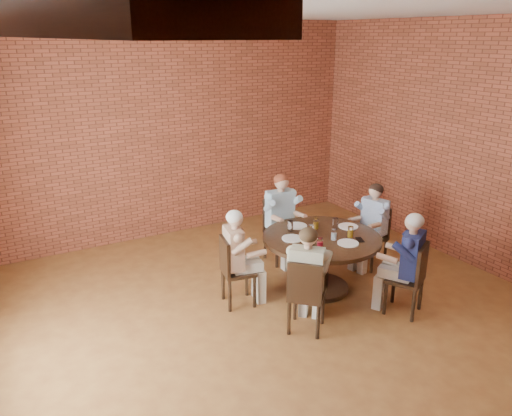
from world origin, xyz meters
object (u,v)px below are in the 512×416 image
chair_d (306,293)px  smartphone (360,240)px  dining_table (321,252)px  chair_a (374,234)px  diner_a (372,226)px  diner_e (406,264)px  chair_e (412,276)px  diner_d (307,280)px  chair_b (279,227)px  diner_b (282,219)px  diner_c (238,258)px  chair_c (233,269)px

chair_d → smartphone: 1.18m
dining_table → chair_a: (1.11, 0.23, -0.05)m
dining_table → diner_a: diner_a is taller
dining_table → smartphone: smartphone is taller
dining_table → chair_d: (-0.75, -0.72, -0.04)m
dining_table → chair_a: bearing=11.6°
dining_table → diner_e: (0.52, -0.94, 0.10)m
chair_e → diner_d: bearing=-44.1°
chair_a → diner_d: size_ratio=0.71×
diner_a → chair_d: (-1.79, -0.93, -0.13)m
chair_d → diner_d: 0.15m
diner_d → diner_e: 1.25m
smartphone → chair_a: bearing=59.2°
chair_b → diner_d: 1.91m
diner_b → chair_e: size_ratio=1.46×
chair_b → diner_c: bearing=-140.0°
chair_a → chair_d: 2.08m
chair_a → chair_d: size_ratio=0.99×
diner_a → diner_c: same height
chair_c → diner_e: (1.67, -1.17, 0.15)m
dining_table → diner_d: size_ratio=1.21×
diner_d → smartphone: bearing=-116.0°
chair_a → chair_b: 1.36m
diner_e → chair_e: bearing=90.0°
smartphone → chair_e: bearing=-48.2°
diner_a → chair_c: 2.20m
chair_d → chair_e: bearing=-146.4°
diner_d → diner_b: bearing=-67.9°
dining_table → diner_e: diner_e is taller
diner_c → chair_e: (1.64, -1.22, -0.12)m
chair_c → diner_b: bearing=-46.0°
chair_c → chair_e: size_ratio=0.98×
dining_table → smartphone: bearing=-45.5°
chair_b → chair_e: chair_b is taller
diner_c → smartphone: bearing=-100.1°
chair_a → smartphone: size_ratio=5.78×
chair_a → diner_e: 1.32m
dining_table → chair_b: chair_b is taller
chair_d → smartphone: size_ratio=5.84×
diner_a → diner_b: (-0.99, 0.79, 0.04)m
chair_c → chair_b: bearing=-43.4°
chair_a → chair_b: chair_b is taller
chair_c → chair_e: (1.71, -1.24, 0.01)m
dining_table → chair_d: chair_d is taller
dining_table → diner_b: bearing=87.3°
chair_e → diner_e: size_ratio=0.71×
dining_table → smartphone: (0.33, -0.34, 0.23)m
dining_table → chair_b: size_ratio=1.62×
chair_d → diner_c: bearing=-24.1°
diner_c → chair_d: (0.34, -0.94, -0.12)m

